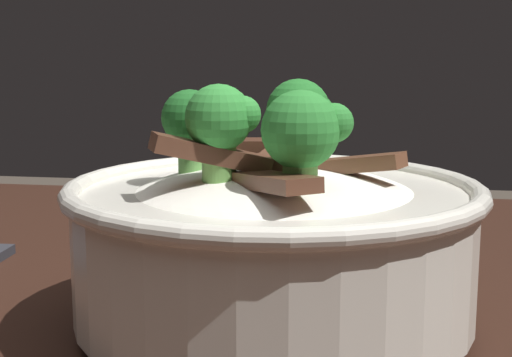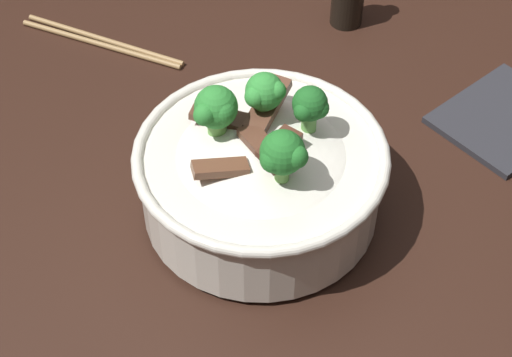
# 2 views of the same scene
# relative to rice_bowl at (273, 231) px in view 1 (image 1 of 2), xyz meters

# --- Properties ---
(rice_bowl) EXTENTS (0.26, 0.26, 0.15)m
(rice_bowl) POSITION_rel_rice_bowl_xyz_m (0.00, 0.00, 0.00)
(rice_bowl) COLOR silver
(rice_bowl) RESTS_ON dining_table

